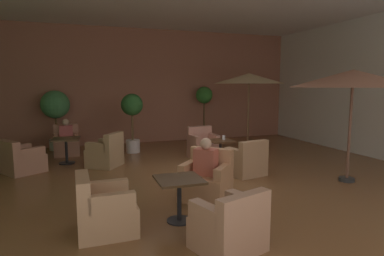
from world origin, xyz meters
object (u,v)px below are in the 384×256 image
(patio_umbrella_tall_red, at_px, (353,79))
(patio_umbrella_center_beige, at_px, (249,79))
(cafe_table_mid_center, at_px, (179,189))
(patron_blue_shirt, at_px, (66,131))
(armchair_mid_center_south, at_px, (103,211))
(cafe_table_front_right, at_px, (66,145))
(armchair_front_right_north, at_px, (21,160))
(potted_tree_mid_right, at_px, (132,113))
(armchair_mid_center_north, at_px, (230,227))
(potted_tree_left_corner, at_px, (204,103))
(armchair_front_left_north, at_px, (247,162))
(armchair_mid_center_east, at_px, (207,181))
(armchair_front_left_east, at_px, (203,146))
(patron_by_window, at_px, (206,159))
(armchair_front_right_east, at_px, (106,154))
(potted_tree_mid_left, at_px, (55,109))
(iced_drink_cup, at_px, (224,138))
(cafe_table_front_left, at_px, (220,147))
(armchair_front_right_south, at_px, (67,144))

(patio_umbrella_tall_red, bearing_deg, patio_umbrella_center_beige, 92.19)
(cafe_table_mid_center, xyz_separation_m, patron_blue_shirt, (-1.76, 5.73, 0.22))
(armchair_mid_center_south, bearing_deg, cafe_table_front_right, 97.60)
(armchair_front_right_north, distance_m, potted_tree_mid_right, 3.39)
(armchair_mid_center_north, height_order, potted_tree_left_corner, potted_tree_left_corner)
(armchair_front_left_north, distance_m, armchair_mid_center_east, 1.88)
(armchair_front_left_east, relative_size, patron_by_window, 1.31)
(armchair_front_right_east, distance_m, potted_tree_mid_left, 3.21)
(cafe_table_front_right, xyz_separation_m, iced_drink_cup, (3.85, -1.57, 0.23))
(armchair_front_right_north, height_order, patio_umbrella_tall_red, patio_umbrella_tall_red)
(armchair_mid_center_north, bearing_deg, armchair_front_left_north, 58.05)
(armchair_front_right_north, bearing_deg, potted_tree_mid_right, 27.98)
(armchair_front_left_north, bearing_deg, potted_tree_left_corner, 80.85)
(potted_tree_mid_right, bearing_deg, cafe_table_front_left, -53.11)
(armchair_mid_center_south, distance_m, potted_tree_mid_left, 6.83)
(potted_tree_left_corner, bearing_deg, cafe_table_front_right, -156.94)
(armchair_mid_center_east, bearing_deg, armchair_mid_center_south, -156.29)
(armchair_mid_center_south, bearing_deg, armchair_mid_center_east, 23.71)
(cafe_table_front_right, xyz_separation_m, cafe_table_mid_center, (1.73, -4.58, 0.01))
(armchair_front_left_east, xyz_separation_m, patio_umbrella_tall_red, (2.11, -3.19, 1.86))
(armchair_front_right_north, distance_m, armchair_front_right_east, 1.94)
(armchair_front_left_east, xyz_separation_m, patron_blue_shirt, (-3.69, 1.71, 0.40))
(armchair_mid_center_east, height_order, patio_umbrella_center_beige, patio_umbrella_center_beige)
(cafe_table_front_right, distance_m, armchair_front_right_east, 1.19)
(cafe_table_mid_center, xyz_separation_m, armchair_mid_center_south, (-1.12, -0.02, -0.20))
(armchair_front_left_north, xyz_separation_m, patron_by_window, (-1.49, -1.21, 0.43))
(patio_umbrella_tall_red, bearing_deg, potted_tree_mid_left, 136.34)
(armchair_front_right_south, xyz_separation_m, potted_tree_mid_left, (-0.32, 0.89, 1.01))
(armchair_front_right_south, xyz_separation_m, armchair_mid_center_south, (0.64, -5.79, -0.01))
(cafe_table_front_right, bearing_deg, armchair_front_left_east, -8.84)
(armchair_front_left_north, height_order, armchair_front_left_east, armchair_front_left_east)
(armchair_front_right_north, relative_size, armchair_front_right_south, 1.23)
(armchair_mid_center_north, bearing_deg, armchair_mid_center_south, 144.44)
(cafe_table_front_left, xyz_separation_m, iced_drink_cup, (0.10, 0.02, 0.24))
(armchair_front_left_east, distance_m, patio_umbrella_tall_red, 4.26)
(patron_by_window, bearing_deg, potted_tree_mid_right, 96.96)
(armchair_mid_center_north, xyz_separation_m, armchair_mid_center_south, (-1.45, 1.04, 0.01))
(armchair_mid_center_south, distance_m, patio_umbrella_center_beige, 7.32)
(armchair_front_right_south, bearing_deg, patron_by_window, -63.44)
(armchair_front_right_east, distance_m, cafe_table_mid_center, 3.98)
(potted_tree_left_corner, distance_m, potted_tree_mid_left, 5.05)
(patron_by_window, bearing_deg, armchair_front_right_north, 137.59)
(armchair_front_right_east, relative_size, armchair_mid_center_east, 0.92)
(armchair_front_right_east, xyz_separation_m, patron_blue_shirt, (-0.99, 1.82, 0.40))
(armchair_mid_center_south, bearing_deg, armchair_mid_center_north, -35.56)
(armchair_mid_center_south, bearing_deg, armchair_front_right_north, 112.03)
(cafe_table_mid_center, relative_size, potted_tree_mid_right, 0.38)
(cafe_table_front_left, distance_m, cafe_table_mid_center, 3.61)
(armchair_mid_center_south, bearing_deg, armchair_front_left_north, 30.87)
(cafe_table_front_left, distance_m, armchair_front_right_south, 4.69)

